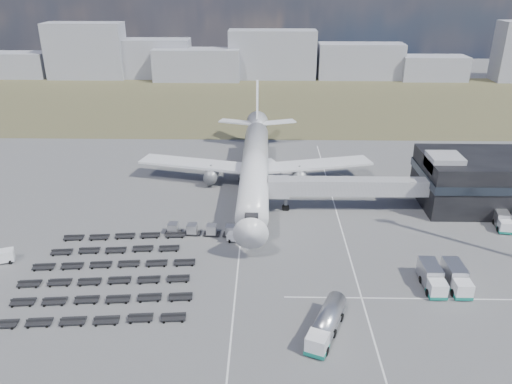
{
  "coord_description": "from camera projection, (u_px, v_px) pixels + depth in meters",
  "views": [
    {
      "loc": [
        2.15,
        -66.97,
        42.25
      ],
      "look_at": [
        0.44,
        20.01,
        4.0
      ],
      "focal_mm": 35.0,
      "sensor_mm": 36.0,
      "label": 1
    }
  ],
  "objects": [
    {
      "name": "fuel_tanker",
      "position": [
        326.0,
        323.0,
        63.05
      ],
      "size": [
        6.29,
        10.45,
        3.31
      ],
      "rotation": [
        0.0,
        0.0,
        -0.39
      ],
      "color": "silver",
      "rests_on": "ground"
    },
    {
      "name": "ground",
      "position": [
        251.0,
        266.0,
        78.34
      ],
      "size": [
        420.0,
        420.0,
        0.0
      ],
      "primitive_type": "plane",
      "color": "#565659",
      "rests_on": "ground"
    },
    {
      "name": "uld_row",
      "position": [
        202.0,
        229.0,
        87.36
      ],
      "size": [
        13.12,
        2.61,
        1.8
      ],
      "rotation": [
        0.0,
        0.0,
        -0.07
      ],
      "color": "black",
      "rests_on": "ground"
    },
    {
      "name": "airliner",
      "position": [
        255.0,
        163.0,
        105.84
      ],
      "size": [
        51.59,
        64.53,
        17.62
      ],
      "color": "silver",
      "rests_on": "ground"
    },
    {
      "name": "catering_truck",
      "position": [
        271.0,
        169.0,
        113.43
      ],
      "size": [
        4.64,
        6.45,
        2.74
      ],
      "rotation": [
        0.0,
        0.0,
        0.41
      ],
      "color": "silver",
      "rests_on": "ground"
    },
    {
      "name": "service_trucks_near",
      "position": [
        444.0,
        278.0,
        72.58
      ],
      "size": [
        6.11,
        7.31,
        2.94
      ],
      "rotation": [
        0.0,
        0.0,
        0.0
      ],
      "color": "silver",
      "rests_on": "ground"
    },
    {
      "name": "pushback_tug",
      "position": [
        237.0,
        237.0,
        85.41
      ],
      "size": [
        3.56,
        2.45,
        1.47
      ],
      "primitive_type": "cube",
      "rotation": [
        0.0,
        0.0,
        -0.2
      ],
      "color": "silver",
      "rests_on": "ground"
    },
    {
      "name": "lane_markings",
      "position": [
        311.0,
        257.0,
        80.91
      ],
      "size": [
        47.12,
        110.0,
        0.01
      ],
      "color": "silver",
      "rests_on": "ground"
    },
    {
      "name": "baggage_dollies",
      "position": [
        107.0,
        274.0,
        75.7
      ],
      "size": [
        27.52,
        26.64,
        0.79
      ],
      "rotation": [
        0.0,
        0.0,
        0.09
      ],
      "color": "black",
      "rests_on": "ground"
    },
    {
      "name": "utility_van",
      "position": [
        1.0,
        257.0,
        78.86
      ],
      "size": [
        4.36,
        3.08,
        2.15
      ],
      "primitive_type": "cube",
      "rotation": [
        0.0,
        0.0,
        0.36
      ],
      "color": "silver",
      "rests_on": "ground"
    },
    {
      "name": "terminal",
      "position": [
        498.0,
        180.0,
        97.3
      ],
      "size": [
        30.4,
        16.4,
        11.0
      ],
      "color": "black",
      "rests_on": "ground"
    },
    {
      "name": "skyline",
      "position": [
        260.0,
        56.0,
        213.4
      ],
      "size": [
        310.68,
        18.44,
        24.56
      ],
      "color": "#9395A1",
      "rests_on": "ground"
    },
    {
      "name": "grass_strip",
      "position": [
        260.0,
        101.0,
        179.02
      ],
      "size": [
        420.0,
        90.0,
        0.01
      ],
      "primitive_type": "cube",
      "color": "#4C482E",
      "rests_on": "ground"
    },
    {
      "name": "jet_bridge",
      "position": [
        337.0,
        187.0,
        94.71
      ],
      "size": [
        30.3,
        3.8,
        7.05
      ],
      "color": "#939399",
      "rests_on": "ground"
    }
  ]
}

